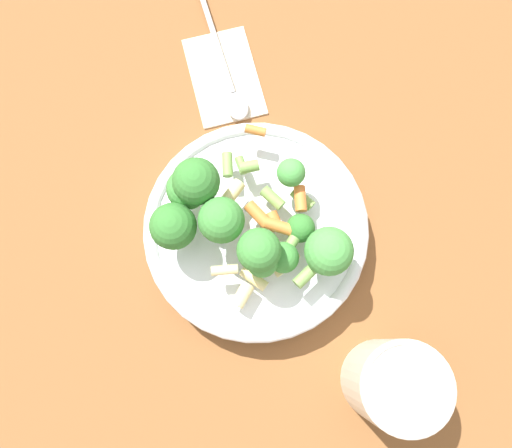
{
  "coord_description": "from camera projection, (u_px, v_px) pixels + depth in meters",
  "views": [
    {
      "loc": [
        -0.11,
        -0.03,
        0.56
      ],
      "look_at": [
        0.0,
        0.0,
        0.06
      ],
      "focal_mm": 35.0,
      "sensor_mm": 36.0,
      "label": 1
    }
  ],
  "objects": [
    {
      "name": "spoon",
      "position": [
        228.0,
        76.0,
        0.6
      ],
      "size": [
        0.16,
        0.12,
        0.01
      ],
      "rotation": [
        0.0,
        0.0,
        10.0
      ],
      "color": "silver",
      "rests_on": "napkin"
    },
    {
      "name": "bowl",
      "position": [
        256.0,
        231.0,
        0.54
      ],
      "size": [
        0.24,
        0.24,
        0.05
      ],
      "color": "silver",
      "rests_on": "ground_plane"
    },
    {
      "name": "napkin",
      "position": [
        224.0,
        76.0,
        0.61
      ],
      "size": [
        0.15,
        0.13,
        0.01
      ],
      "color": "beige",
      "rests_on": "ground_plane"
    },
    {
      "name": "pasta_salad",
      "position": [
        242.0,
        223.0,
        0.48
      ],
      "size": [
        0.18,
        0.2,
        0.08
      ],
      "color": "#8CB766",
      "rests_on": "bowl"
    },
    {
      "name": "ground_plane",
      "position": [
        256.0,
        235.0,
        0.57
      ],
      "size": [
        3.0,
        3.0,
        0.0
      ],
      "primitive_type": "plane",
      "color": "brown"
    },
    {
      "name": "cup",
      "position": [
        393.0,
        384.0,
        0.48
      ],
      "size": [
        0.08,
        0.08,
        0.1
      ],
      "color": "silver",
      "rests_on": "ground_plane"
    }
  ]
}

